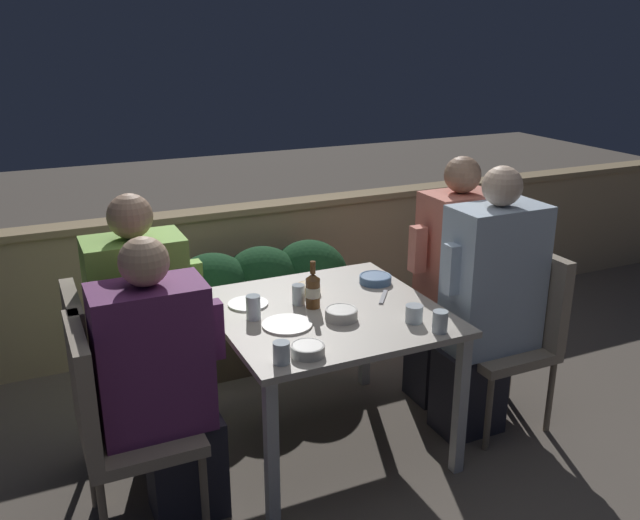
{
  "coord_description": "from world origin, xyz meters",
  "views": [
    {
      "loc": [
        -1.24,
        -2.62,
        1.97
      ],
      "look_at": [
        0.0,
        0.08,
        0.94
      ],
      "focal_mm": 38.0,
      "sensor_mm": 36.0,
      "label": 1
    }
  ],
  "objects_px": {
    "person_purple_stripe": "(163,386)",
    "chair_left_far": "(104,372)",
    "person_green_blouse": "(148,338)",
    "beer_bottle": "(313,290)",
    "person_blue_shirt": "(487,304)",
    "chair_left_near": "(112,414)",
    "chair_right_far": "(479,298)",
    "chair_right_near": "(517,323)",
    "person_coral_top": "(451,280)"
  },
  "relations": [
    {
      "from": "person_blue_shirt",
      "to": "beer_bottle",
      "type": "relative_size",
      "value": 5.99
    },
    {
      "from": "person_green_blouse",
      "to": "chair_right_near",
      "type": "xyz_separation_m",
      "value": [
        1.78,
        -0.35,
        -0.12
      ]
    },
    {
      "from": "person_green_blouse",
      "to": "person_coral_top",
      "type": "distance_m",
      "value": 1.61
    },
    {
      "from": "chair_left_near",
      "to": "chair_right_far",
      "type": "distance_m",
      "value": 2.07
    },
    {
      "from": "chair_left_near",
      "to": "beer_bottle",
      "type": "height_order",
      "value": "beer_bottle"
    },
    {
      "from": "person_green_blouse",
      "to": "person_coral_top",
      "type": "relative_size",
      "value": 0.98
    },
    {
      "from": "chair_left_near",
      "to": "person_coral_top",
      "type": "distance_m",
      "value": 1.88
    },
    {
      "from": "person_coral_top",
      "to": "beer_bottle",
      "type": "bearing_deg",
      "value": -172.53
    },
    {
      "from": "chair_left_far",
      "to": "chair_right_near",
      "type": "height_order",
      "value": "same"
    },
    {
      "from": "person_purple_stripe",
      "to": "beer_bottle",
      "type": "distance_m",
      "value": 0.83
    },
    {
      "from": "chair_left_near",
      "to": "person_coral_top",
      "type": "bearing_deg",
      "value": 11.38
    },
    {
      "from": "person_purple_stripe",
      "to": "chair_left_far",
      "type": "relative_size",
      "value": 1.35
    },
    {
      "from": "chair_left_near",
      "to": "chair_right_near",
      "type": "xyz_separation_m",
      "value": [
        2.01,
        0.02,
        0.0
      ]
    },
    {
      "from": "person_green_blouse",
      "to": "beer_bottle",
      "type": "height_order",
      "value": "person_green_blouse"
    },
    {
      "from": "person_purple_stripe",
      "to": "person_coral_top",
      "type": "height_order",
      "value": "person_coral_top"
    },
    {
      "from": "chair_left_near",
      "to": "person_purple_stripe",
      "type": "height_order",
      "value": "person_purple_stripe"
    },
    {
      "from": "chair_left_far",
      "to": "person_green_blouse",
      "type": "bearing_deg",
      "value": 0.0
    },
    {
      "from": "chair_left_far",
      "to": "person_blue_shirt",
      "type": "bearing_deg",
      "value": -10.99
    },
    {
      "from": "person_blue_shirt",
      "to": "chair_right_far",
      "type": "distance_m",
      "value": 0.44
    },
    {
      "from": "person_green_blouse",
      "to": "chair_right_near",
      "type": "distance_m",
      "value": 1.82
    },
    {
      "from": "chair_right_near",
      "to": "chair_left_near",
      "type": "bearing_deg",
      "value": -179.38
    },
    {
      "from": "person_blue_shirt",
      "to": "beer_bottle",
      "type": "xyz_separation_m",
      "value": [
        -0.83,
        0.23,
        0.13
      ]
    },
    {
      "from": "person_purple_stripe",
      "to": "chair_left_far",
      "type": "xyz_separation_m",
      "value": [
        -0.19,
        0.37,
        -0.08
      ]
    },
    {
      "from": "person_green_blouse",
      "to": "chair_left_near",
      "type": "bearing_deg",
      "value": -121.23
    },
    {
      "from": "person_green_blouse",
      "to": "person_blue_shirt",
      "type": "relative_size",
      "value": 0.97
    },
    {
      "from": "chair_left_far",
      "to": "person_blue_shirt",
      "type": "distance_m",
      "value": 1.82
    },
    {
      "from": "chair_left_far",
      "to": "beer_bottle",
      "type": "distance_m",
      "value": 1.0
    },
    {
      "from": "chair_right_near",
      "to": "person_blue_shirt",
      "type": "distance_m",
      "value": 0.25
    },
    {
      "from": "person_purple_stripe",
      "to": "person_blue_shirt",
      "type": "height_order",
      "value": "person_blue_shirt"
    },
    {
      "from": "person_blue_shirt",
      "to": "beer_bottle",
      "type": "bearing_deg",
      "value": 164.23
    },
    {
      "from": "person_green_blouse",
      "to": "chair_right_far",
      "type": "xyz_separation_m",
      "value": [
        1.81,
        0.0,
        -0.12
      ]
    },
    {
      "from": "person_purple_stripe",
      "to": "beer_bottle",
      "type": "relative_size",
      "value": 5.45
    },
    {
      "from": "chair_left_far",
      "to": "chair_right_far",
      "type": "relative_size",
      "value": 1.0
    },
    {
      "from": "chair_right_far",
      "to": "beer_bottle",
      "type": "xyz_separation_m",
      "value": [
        -1.06,
        -0.11,
        0.27
      ]
    },
    {
      "from": "beer_bottle",
      "to": "person_purple_stripe",
      "type": "bearing_deg",
      "value": -161.53
    },
    {
      "from": "chair_left_near",
      "to": "person_blue_shirt",
      "type": "distance_m",
      "value": 1.81
    },
    {
      "from": "chair_right_near",
      "to": "beer_bottle",
      "type": "xyz_separation_m",
      "value": [
        -1.03,
        0.23,
        0.27
      ]
    },
    {
      "from": "person_purple_stripe",
      "to": "person_blue_shirt",
      "type": "relative_size",
      "value": 0.91
    },
    {
      "from": "chair_right_near",
      "to": "person_coral_top",
      "type": "height_order",
      "value": "person_coral_top"
    },
    {
      "from": "chair_left_near",
      "to": "beer_bottle",
      "type": "bearing_deg",
      "value": 14.76
    },
    {
      "from": "chair_left_near",
      "to": "chair_right_far",
      "type": "bearing_deg",
      "value": 10.28
    },
    {
      "from": "person_green_blouse",
      "to": "person_blue_shirt",
      "type": "xyz_separation_m",
      "value": [
        1.58,
        -0.35,
        0.02
      ]
    },
    {
      "from": "chair_left_far",
      "to": "person_green_blouse",
      "type": "distance_m",
      "value": 0.24
    },
    {
      "from": "person_blue_shirt",
      "to": "person_coral_top",
      "type": "height_order",
      "value": "person_blue_shirt"
    },
    {
      "from": "person_green_blouse",
      "to": "person_blue_shirt",
      "type": "bearing_deg",
      "value": -12.36
    },
    {
      "from": "person_coral_top",
      "to": "chair_right_far",
      "type": "bearing_deg",
      "value": 0.0
    },
    {
      "from": "person_green_blouse",
      "to": "beer_bottle",
      "type": "distance_m",
      "value": 0.77
    },
    {
      "from": "chair_right_near",
      "to": "person_blue_shirt",
      "type": "relative_size",
      "value": 0.67
    },
    {
      "from": "chair_left_far",
      "to": "person_coral_top",
      "type": "distance_m",
      "value": 1.82
    },
    {
      "from": "person_purple_stripe",
      "to": "person_green_blouse",
      "type": "height_order",
      "value": "person_green_blouse"
    }
  ]
}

